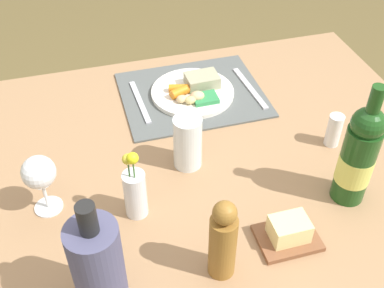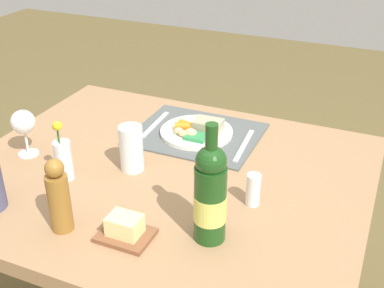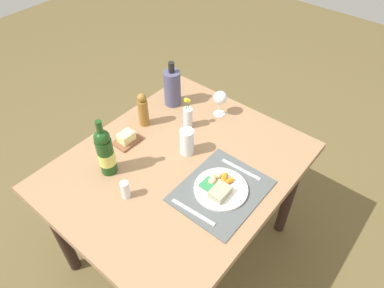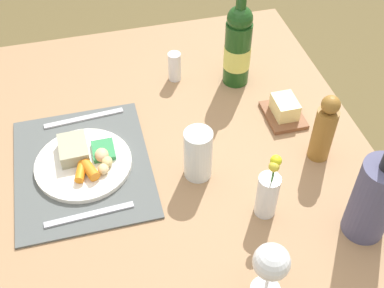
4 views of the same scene
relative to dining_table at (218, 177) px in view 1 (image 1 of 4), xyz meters
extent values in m
cube|color=#9B7450|center=(0.00, 0.00, 0.07)|extent=(1.18, 0.98, 0.04)
cylinder|color=#301E19|center=(-0.51, -0.41, -0.31)|extent=(0.06, 0.06, 0.73)
cylinder|color=#301E19|center=(0.51, -0.41, -0.31)|extent=(0.06, 0.06, 0.73)
cube|color=#525756|center=(0.00, -0.26, 0.10)|extent=(0.41, 0.34, 0.01)
cylinder|color=white|center=(0.00, -0.25, 0.11)|extent=(0.24, 0.24, 0.01)
cube|color=#9F9D7F|center=(-0.03, -0.27, 0.13)|extent=(0.10, 0.07, 0.04)
cylinder|color=orange|center=(0.03, -0.26, 0.12)|extent=(0.08, 0.04, 0.02)
cylinder|color=orange|center=(0.04, -0.24, 0.13)|extent=(0.06, 0.05, 0.03)
ellipsoid|color=#DBAD7E|center=(0.00, -0.20, 0.13)|extent=(0.04, 0.03, 0.03)
ellipsoid|color=tan|center=(0.02, -0.19, 0.12)|extent=(0.03, 0.03, 0.02)
ellipsoid|color=tan|center=(0.04, -0.21, 0.12)|extent=(0.03, 0.03, 0.02)
cube|color=#2D8549|center=(-0.02, -0.20, 0.12)|extent=(0.07, 0.06, 0.01)
cube|color=silver|center=(-0.17, -0.23, 0.10)|extent=(0.03, 0.22, 0.00)
cube|color=silver|center=(0.16, -0.26, 0.10)|extent=(0.02, 0.21, 0.00)
cylinder|color=silver|center=(0.09, 0.02, 0.16)|extent=(0.07, 0.07, 0.14)
cylinder|color=silver|center=(0.09, 0.02, 0.14)|extent=(0.06, 0.06, 0.08)
cylinder|color=white|center=(0.43, 0.08, 0.10)|extent=(0.06, 0.06, 0.00)
cylinder|color=white|center=(0.43, 0.08, 0.14)|extent=(0.01, 0.01, 0.08)
sphere|color=white|center=(0.43, 0.08, 0.21)|extent=(0.07, 0.07, 0.07)
cylinder|color=silver|center=(0.24, 0.14, 0.15)|extent=(0.05, 0.05, 0.12)
cylinder|color=#3F7233|center=(0.25, 0.14, 0.18)|extent=(0.00, 0.00, 0.17)
sphere|color=gold|center=(0.25, 0.14, 0.26)|extent=(0.02, 0.02, 0.02)
cylinder|color=#3F7233|center=(0.24, 0.15, 0.18)|extent=(0.00, 0.00, 0.17)
sphere|color=yellow|center=(0.24, 0.15, 0.27)|extent=(0.03, 0.03, 0.03)
cylinder|color=#4C4C6D|center=(0.34, 0.34, 0.20)|extent=(0.09, 0.09, 0.21)
cylinder|color=black|center=(0.34, 0.34, 0.33)|extent=(0.03, 0.03, 0.06)
cube|color=brown|center=(-0.05, 0.31, 0.10)|extent=(0.13, 0.10, 0.01)
cube|color=#F4E294|center=(-0.05, 0.31, 0.13)|extent=(0.08, 0.06, 0.05)
cylinder|color=#1B4617|center=(-0.24, 0.23, 0.19)|extent=(0.08, 0.08, 0.20)
sphere|color=#1B4617|center=(-0.24, 0.23, 0.31)|extent=(0.07, 0.07, 0.07)
cylinder|color=#1B4617|center=(-0.24, 0.23, 0.36)|extent=(0.03, 0.03, 0.09)
cylinder|color=#D9D861|center=(-0.24, 0.23, 0.18)|extent=(0.08, 0.08, 0.07)
cylinder|color=white|center=(-0.29, 0.05, 0.14)|extent=(0.04, 0.04, 0.09)
cylinder|color=olive|center=(0.11, 0.34, 0.17)|extent=(0.05, 0.05, 0.15)
sphere|color=olive|center=(0.11, 0.34, 0.27)|extent=(0.05, 0.05, 0.05)
camera|label=1|loc=(0.32, 0.86, 0.93)|focal=44.72mm
camera|label=2|loc=(-0.58, 1.12, 0.87)|focal=46.62mm
camera|label=3|loc=(-0.84, -0.78, 1.35)|focal=32.85mm
camera|label=4|loc=(0.88, -0.19, 1.05)|focal=46.61mm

